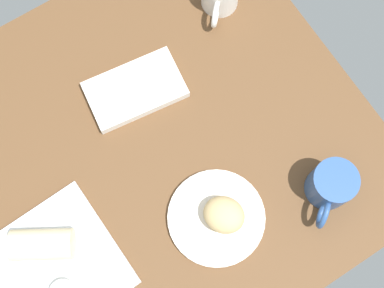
{
  "coord_description": "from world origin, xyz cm",
  "views": [
    {
      "loc": [
        -1.78,
        -31.27,
        119.06
      ],
      "look_at": [
        15.05,
        -4.72,
        7.0
      ],
      "focal_mm": 50.06,
      "sensor_mm": 36.0,
      "label": 1
    }
  ],
  "objects_px": {
    "scone_pastry": "(224,215)",
    "breakfast_wrap": "(42,244)",
    "round_plate": "(216,218)",
    "square_plate": "(55,267)",
    "coffee_mug": "(331,186)",
    "book_stack": "(135,90)"
  },
  "relations": [
    {
      "from": "scone_pastry",
      "to": "coffee_mug",
      "type": "bearing_deg",
      "value": -17.41
    },
    {
      "from": "round_plate",
      "to": "scone_pastry",
      "type": "distance_m",
      "value": 0.04
    },
    {
      "from": "coffee_mug",
      "to": "square_plate",
      "type": "bearing_deg",
      "value": 163.45
    },
    {
      "from": "round_plate",
      "to": "square_plate",
      "type": "distance_m",
      "value": 0.35
    },
    {
      "from": "round_plate",
      "to": "book_stack",
      "type": "distance_m",
      "value": 0.34
    },
    {
      "from": "coffee_mug",
      "to": "book_stack",
      "type": "bearing_deg",
      "value": 118.99
    },
    {
      "from": "book_stack",
      "to": "coffee_mug",
      "type": "distance_m",
      "value": 0.48
    },
    {
      "from": "round_plate",
      "to": "breakfast_wrap",
      "type": "height_order",
      "value": "breakfast_wrap"
    },
    {
      "from": "breakfast_wrap",
      "to": "round_plate",
      "type": "bearing_deg",
      "value": 97.97
    },
    {
      "from": "round_plate",
      "to": "coffee_mug",
      "type": "distance_m",
      "value": 0.25
    },
    {
      "from": "square_plate",
      "to": "breakfast_wrap",
      "type": "xyz_separation_m",
      "value": [
        0.01,
        0.05,
        0.04
      ]
    },
    {
      "from": "coffee_mug",
      "to": "scone_pastry",
      "type": "bearing_deg",
      "value": 162.59
    },
    {
      "from": "breakfast_wrap",
      "to": "book_stack",
      "type": "distance_m",
      "value": 0.39
    },
    {
      "from": "square_plate",
      "to": "breakfast_wrap",
      "type": "distance_m",
      "value": 0.06
    },
    {
      "from": "scone_pastry",
      "to": "coffee_mug",
      "type": "height_order",
      "value": "coffee_mug"
    },
    {
      "from": "scone_pastry",
      "to": "coffee_mug",
      "type": "xyz_separation_m",
      "value": [
        0.22,
        -0.07,
        0.01
      ]
    },
    {
      "from": "scone_pastry",
      "to": "book_stack",
      "type": "bearing_deg",
      "value": 91.67
    },
    {
      "from": "breakfast_wrap",
      "to": "book_stack",
      "type": "relative_size",
      "value": 0.55
    },
    {
      "from": "book_stack",
      "to": "square_plate",
      "type": "bearing_deg",
      "value": -143.99
    },
    {
      "from": "scone_pastry",
      "to": "breakfast_wrap",
      "type": "height_order",
      "value": "breakfast_wrap"
    },
    {
      "from": "square_plate",
      "to": "coffee_mug",
      "type": "distance_m",
      "value": 0.6
    },
    {
      "from": "scone_pastry",
      "to": "square_plate",
      "type": "xyz_separation_m",
      "value": [
        -0.35,
        0.1,
        -0.04
      ]
    }
  ]
}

